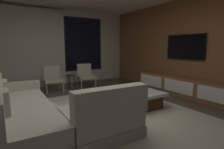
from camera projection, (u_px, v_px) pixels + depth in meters
floor at (95, 117)px, 3.51m from camera, size 9.20×9.20×0.00m
back_wall_with_window at (47, 47)px, 6.33m from camera, size 6.60×0.30×2.70m
media_wall at (195, 47)px, 4.89m from camera, size 0.12×7.80×2.70m
area_rug at (113, 115)px, 3.61m from camera, size 3.20×3.80×0.01m
sectional_couch at (42, 114)px, 2.84m from camera, size 1.98×2.50×0.82m
coffee_table at (131, 98)px, 4.09m from camera, size 1.16×1.16×0.36m
book_stack_on_coffee_table at (138, 89)px, 4.07m from camera, size 0.27×0.20×0.08m
accent_chair_near_window at (85, 74)px, 6.10m from camera, size 0.60×0.61×0.78m
accent_chair_by_curtain at (53, 77)px, 5.50m from camera, size 0.57×0.59×0.78m
side_stool at (71, 77)px, 5.82m from camera, size 0.32×0.32×0.46m
media_console at (184, 87)px, 4.95m from camera, size 0.46×3.10×0.52m
mounted_tv at (185, 47)px, 5.05m from camera, size 0.05×1.20×0.69m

